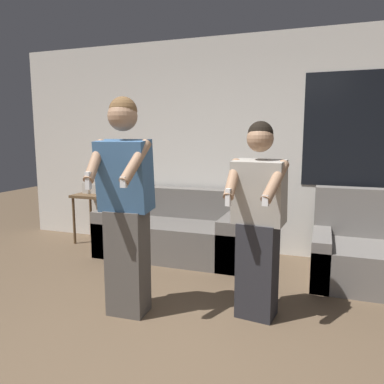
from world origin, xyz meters
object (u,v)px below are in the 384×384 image
at_px(side_table, 94,201).
at_px(person_left, 125,206).
at_px(couch, 176,232).
at_px(armchair, 360,254).
at_px(person_right, 258,221).

bearing_deg(side_table, person_left, -49.58).
bearing_deg(side_table, couch, -7.57).
height_order(armchair, person_left, person_left).
relative_size(couch, side_table, 2.21).
xyz_separation_m(person_left, person_right, (1.03, 0.30, -0.12)).
height_order(person_left, person_right, person_left).
relative_size(couch, person_right, 1.15).
relative_size(couch, person_left, 1.03).
distance_m(side_table, person_right, 2.93).
distance_m(person_left, person_right, 1.08).
bearing_deg(couch, person_left, -82.64).
bearing_deg(person_right, side_table, 149.99).
bearing_deg(person_right, armchair, 52.02).
height_order(couch, person_right, person_right).
bearing_deg(couch, side_table, 172.43).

